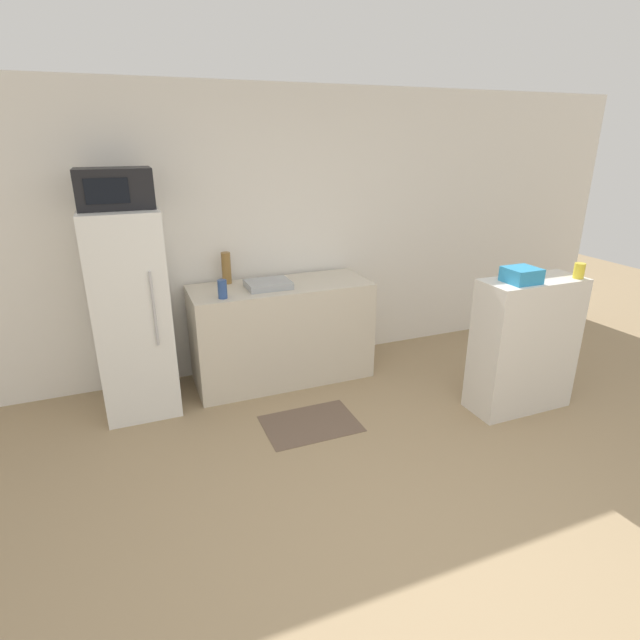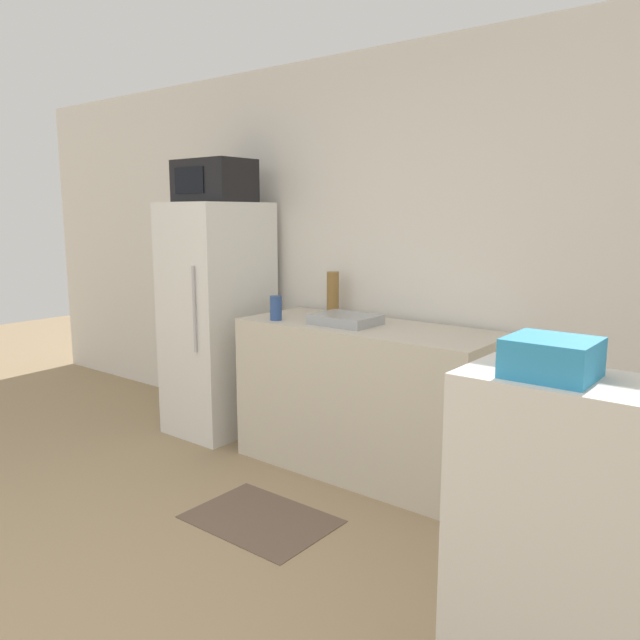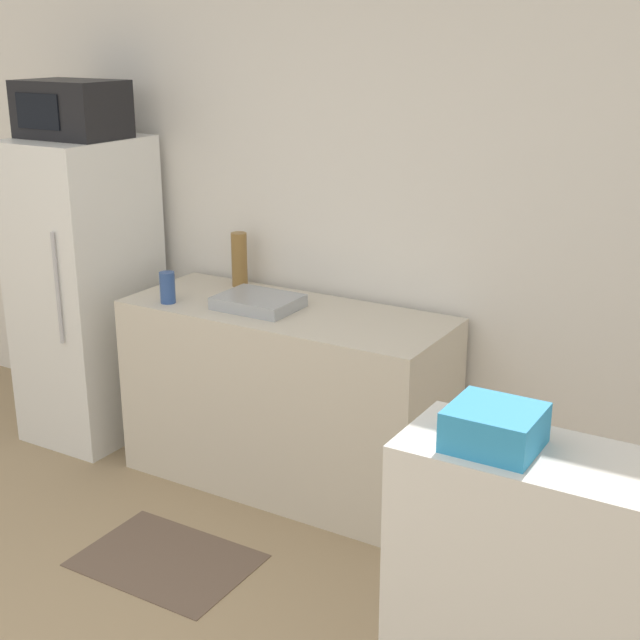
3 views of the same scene
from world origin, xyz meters
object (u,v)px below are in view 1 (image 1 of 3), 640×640
microwave (115,188)px  jar (579,271)px  refrigerator (132,313)px  basket (522,275)px  bottle_tall (226,268)px  bottle_short (222,289)px

microwave → jar: microwave is taller
microwave → jar: 3.59m
microwave → jar: bearing=-21.9°
refrigerator → basket: size_ratio=6.86×
bottle_tall → basket: basket is taller
bottle_tall → bottle_short: (-0.13, -0.43, -0.06)m
refrigerator → bottle_tall: 0.91m
jar → microwave: bearing=158.1°
bottle_tall → basket: (1.94, -1.52, 0.12)m
basket → jar: bearing=-8.2°
bottle_tall → basket: bearing=-38.0°
bottle_short → microwave: bearing=167.7°
bottle_short → basket: size_ratio=0.64×
refrigerator → bottle_tall: (0.84, 0.27, 0.23)m
refrigerator → bottle_tall: size_ratio=5.84×
jar → refrigerator: bearing=158.1°
refrigerator → basket: refrigerator is taller
microwave → refrigerator: bearing=69.5°
bottle_short → refrigerator: bearing=167.6°
basket → jar: 0.51m
basket → microwave: bearing=155.8°
refrigerator → jar: size_ratio=13.82×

